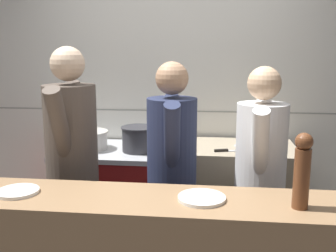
% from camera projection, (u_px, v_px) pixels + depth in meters
% --- Properties ---
extents(wall_back_tiled, '(8.00, 0.06, 2.60)m').
position_uv_depth(wall_back_tiled, '(176.00, 94.00, 3.65)').
color(wall_back_tiled, silver).
rests_on(wall_back_tiled, ground_plane).
extents(oven_range, '(0.96, 0.71, 0.87)m').
position_uv_depth(oven_range, '(116.00, 196.00, 3.48)').
color(oven_range, maroon).
rests_on(oven_range, ground_plane).
extents(prep_counter, '(1.01, 0.65, 0.92)m').
position_uv_depth(prep_counter, '(233.00, 199.00, 3.36)').
color(prep_counter, gray).
rests_on(prep_counter, ground_plane).
extents(stock_pot, '(0.34, 0.34, 0.16)m').
position_uv_depth(stock_pot, '(88.00, 139.00, 3.37)').
color(stock_pot, beige).
rests_on(stock_pot, oven_range).
extents(sauce_pot, '(0.30, 0.30, 0.21)m').
position_uv_depth(sauce_pot, '(139.00, 138.00, 3.29)').
color(sauce_pot, '#2D2D33').
rests_on(sauce_pot, oven_range).
extents(mixing_bowl_steel, '(0.25, 0.25, 0.09)m').
position_uv_depth(mixing_bowl_steel, '(249.00, 141.00, 3.28)').
color(mixing_bowl_steel, '#B7BABF').
rests_on(mixing_bowl_steel, prep_counter).
extents(chefs_knife, '(0.40, 0.14, 0.02)m').
position_uv_depth(chefs_knife, '(235.00, 150.00, 3.12)').
color(chefs_knife, '#B7BABF').
rests_on(chefs_knife, prep_counter).
extents(plated_dish_main, '(0.22, 0.22, 0.02)m').
position_uv_depth(plated_dish_main, '(18.00, 191.00, 2.11)').
color(plated_dish_main, white).
rests_on(plated_dish_main, pass_counter).
extents(plated_dish_appetiser, '(0.25, 0.25, 0.02)m').
position_uv_depth(plated_dish_appetiser, '(202.00, 198.00, 2.02)').
color(plated_dish_appetiser, white).
rests_on(plated_dish_appetiser, pass_counter).
extents(pepper_mill, '(0.09, 0.09, 0.38)m').
position_uv_depth(pepper_mill, '(302.00, 169.00, 1.88)').
color(pepper_mill, brown).
rests_on(pepper_mill, pass_counter).
extents(chef_head_cook, '(0.37, 0.76, 1.74)m').
position_uv_depth(chef_head_cook, '(72.00, 160.00, 2.70)').
color(chef_head_cook, black).
rests_on(chef_head_cook, ground_plane).
extents(chef_sous, '(0.37, 0.72, 1.64)m').
position_uv_depth(chef_sous, '(172.00, 170.00, 2.66)').
color(chef_sous, black).
rests_on(chef_sous, ground_plane).
extents(chef_line, '(0.37, 0.71, 1.61)m').
position_uv_depth(chef_line, '(260.00, 176.00, 2.57)').
color(chef_line, black).
rests_on(chef_line, ground_plane).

